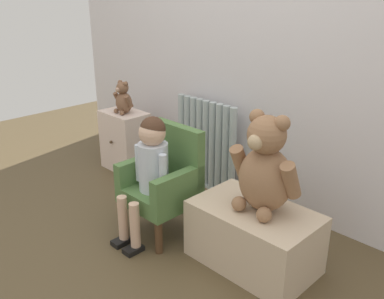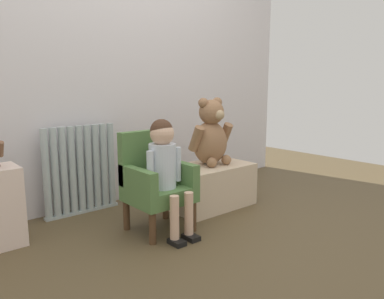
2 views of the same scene
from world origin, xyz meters
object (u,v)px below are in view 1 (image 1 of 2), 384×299
low_bench (253,237)px  large_teddy_bear (265,169)px  small_teddy_bear (123,99)px  small_dresser (125,141)px  child_figure (150,162)px  child_armchair (165,181)px  radiator (206,145)px

low_bench → large_teddy_bear: size_ratio=1.26×
large_teddy_bear → small_teddy_bear: large_teddy_bear is taller
small_dresser → large_teddy_bear: 1.57m
child_figure → child_armchair: bearing=90.0°
radiator → child_armchair: (0.24, -0.60, 0.00)m
child_armchair → large_teddy_bear: size_ratio=1.25×
child_armchair → large_teddy_bear: (0.61, 0.13, 0.23)m
child_figure → radiator: bearing=108.8°
radiator → child_figure: 0.76m
small_teddy_bear → large_teddy_bear: bearing=-9.3°
radiator → small_dresser: (-0.67, -0.22, -0.09)m
child_figure → small_teddy_bear: (-0.89, 0.48, 0.11)m
radiator → small_teddy_bear: (-0.65, -0.23, 0.26)m
large_teddy_bear → low_bench: bearing=-134.7°
child_figure → small_teddy_bear: size_ratio=2.93×
child_armchair → small_teddy_bear: 0.99m
child_armchair → large_teddy_bear: bearing=11.8°
low_bench → large_teddy_bear: (0.03, 0.03, 0.39)m
large_teddy_bear → small_teddy_bear: size_ratio=2.06×
small_teddy_bear → child_armchair: bearing=-22.8°
child_figure → low_bench: 0.69m
child_armchair → small_teddy_bear: small_teddy_bear is taller
child_armchair → small_teddy_bear: bearing=157.2°
radiator → small_teddy_bear: bearing=-160.4°
child_armchair → small_teddy_bear: (-0.89, 0.37, 0.26)m
child_armchair → child_figure: bearing=-90.0°
child_armchair → child_figure: child_figure is taller
child_figure → low_bench: size_ratio=1.13×
low_bench → small_teddy_bear: size_ratio=2.59×
child_figure → low_bench: (0.58, 0.21, -0.31)m
radiator → small_dresser: 0.71m
radiator → low_bench: bearing=-31.3°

